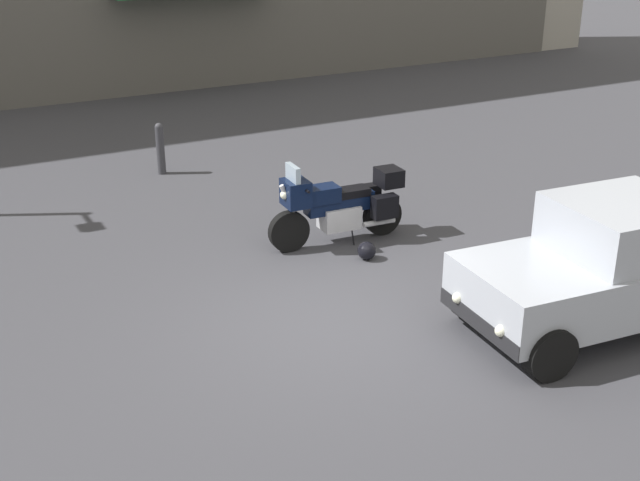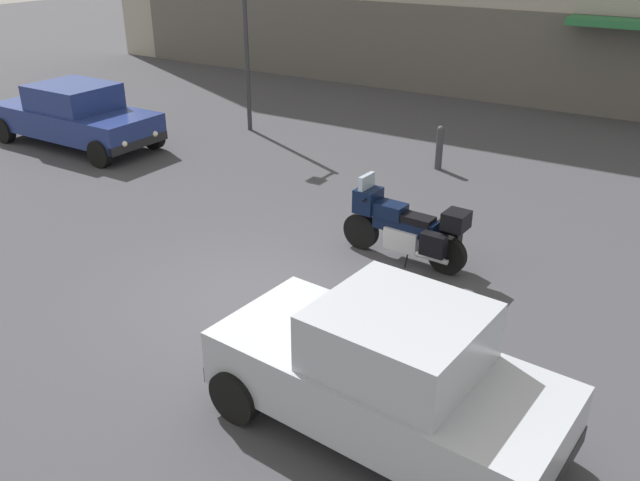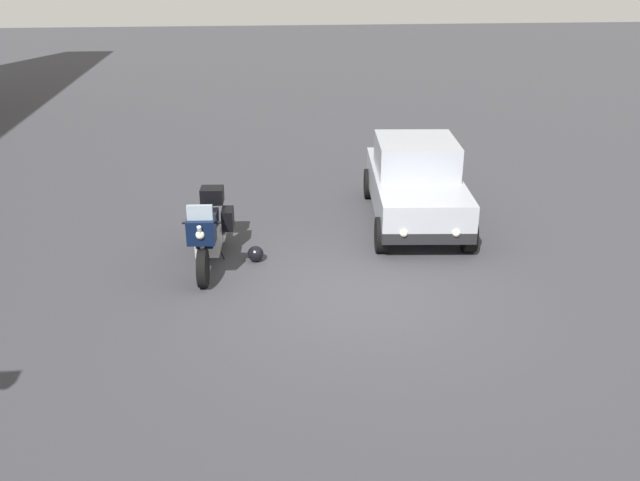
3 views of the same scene
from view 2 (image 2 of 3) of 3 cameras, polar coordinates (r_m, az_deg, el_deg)
ground_plane at (r=10.17m, az=-5.53°, el=-4.89°), size 80.00×80.00×0.00m
motorcycle at (r=11.04m, az=7.31°, el=1.18°), size 2.26×0.78×1.36m
helmet at (r=10.60m, az=5.45°, el=-2.70°), size 0.28×0.28×0.28m
car_hatchback_near at (r=7.22m, az=5.78°, el=-11.28°), size 3.97×2.06×1.64m
car_sedan_far at (r=18.06m, az=-20.12°, el=9.99°), size 4.59×1.93×1.56m
streetlamp_curbside at (r=18.02m, az=-6.69°, el=17.80°), size 0.28×0.94×4.55m
bollard_curbside at (r=15.58m, az=10.14°, el=7.90°), size 0.16×0.16×1.01m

